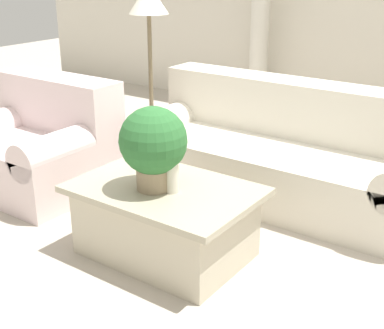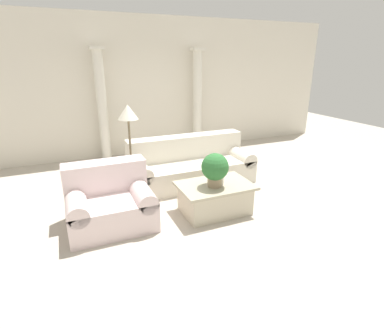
{
  "view_description": "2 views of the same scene",
  "coord_description": "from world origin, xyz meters",
  "px_view_note": "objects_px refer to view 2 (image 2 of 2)",
  "views": [
    {
      "loc": [
        1.77,
        -2.77,
        1.76
      ],
      "look_at": [
        -0.18,
        -0.04,
        0.45
      ],
      "focal_mm": 50.0,
      "sensor_mm": 36.0,
      "label": 1
    },
    {
      "loc": [
        -2.04,
        -4.14,
        2.25
      ],
      "look_at": [
        -0.25,
        0.03,
        0.64
      ],
      "focal_mm": 28.0,
      "sensor_mm": 36.0,
      "label": 2
    }
  ],
  "objects_px": {
    "potted_plant": "(215,168)",
    "coffee_table": "(215,198)",
    "floor_lamp": "(128,120)",
    "loveseat": "(109,201)",
    "sofa_long": "(190,165)"
  },
  "relations": [
    {
      "from": "potted_plant",
      "to": "floor_lamp",
      "type": "height_order",
      "value": "floor_lamp"
    },
    {
      "from": "loveseat",
      "to": "coffee_table",
      "type": "xyz_separation_m",
      "value": [
        1.53,
        -0.3,
        -0.11
      ]
    },
    {
      "from": "loveseat",
      "to": "coffee_table",
      "type": "relative_size",
      "value": 1.04
    },
    {
      "from": "sofa_long",
      "to": "coffee_table",
      "type": "distance_m",
      "value": 1.28
    },
    {
      "from": "potted_plant",
      "to": "coffee_table",
      "type": "bearing_deg",
      "value": 53.35
    },
    {
      "from": "loveseat",
      "to": "potted_plant",
      "type": "distance_m",
      "value": 1.58
    },
    {
      "from": "sofa_long",
      "to": "potted_plant",
      "type": "xyz_separation_m",
      "value": [
        -0.17,
        -1.32,
        0.41
      ]
    },
    {
      "from": "sofa_long",
      "to": "potted_plant",
      "type": "relative_size",
      "value": 4.52
    },
    {
      "from": "sofa_long",
      "to": "floor_lamp",
      "type": "relative_size",
      "value": 1.46
    },
    {
      "from": "sofa_long",
      "to": "loveseat",
      "type": "relative_size",
      "value": 1.97
    },
    {
      "from": "loveseat",
      "to": "floor_lamp",
      "type": "distance_m",
      "value": 1.37
    },
    {
      "from": "potted_plant",
      "to": "loveseat",
      "type": "bearing_deg",
      "value": 166.87
    },
    {
      "from": "sofa_long",
      "to": "potted_plant",
      "type": "bearing_deg",
      "value": -97.33
    },
    {
      "from": "potted_plant",
      "to": "floor_lamp",
      "type": "distance_m",
      "value": 1.63
    },
    {
      "from": "loveseat",
      "to": "floor_lamp",
      "type": "height_order",
      "value": "floor_lamp"
    }
  ]
}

